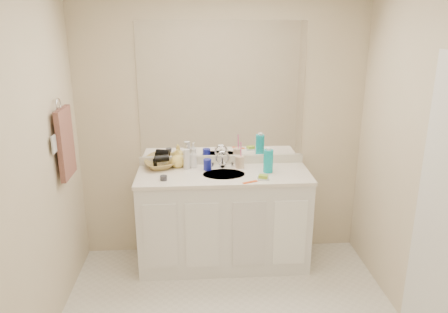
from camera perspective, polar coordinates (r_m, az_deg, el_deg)
wall_back at (r=3.99m, az=-0.30°, el=3.47°), size 2.60×0.02×2.40m
wall_left at (r=2.95m, az=-24.82°, el=-3.50°), size 0.02×2.60×2.40m
wall_right at (r=3.14m, az=25.69°, el=-2.34°), size 0.02×2.60×2.40m
vanity_cabinet at (r=4.00m, az=-0.05°, el=-8.33°), size 1.50×0.55×0.85m
countertop at (r=3.83m, az=-0.05°, el=-2.41°), size 1.52×0.57×0.03m
backsplash at (r=4.06m, az=-0.28°, el=-0.41°), size 1.52×0.03×0.08m
sink_basin at (r=3.81m, az=-0.03°, el=-2.47°), size 0.37×0.37×0.02m
faucet at (r=3.96m, az=-0.20°, el=-0.66°), size 0.02×0.02×0.11m
mirror at (r=3.91m, az=-0.31°, el=8.57°), size 1.48×0.01×1.20m
blue_mug at (r=3.90m, az=-2.17°, el=-1.05°), size 0.09×0.09×0.10m
tan_cup at (r=3.95m, az=2.07°, el=-0.71°), size 0.10×0.10×0.11m
toothbrush at (r=3.92m, az=2.23°, el=0.62°), size 0.02×0.04×0.19m
mouthwash_bottle at (r=3.84m, az=5.80°, el=-0.59°), size 0.10×0.10×0.20m
soap_dish at (r=3.70m, az=5.15°, el=-2.89°), size 0.10×0.08×0.01m
green_soap at (r=3.69m, az=5.16°, el=-2.62°), size 0.09×0.08×0.03m
orange_comb at (r=3.62m, az=3.43°, el=-3.35°), size 0.13×0.08×0.01m
dark_jar at (r=3.69m, az=-7.91°, el=-2.79°), size 0.07×0.07×0.04m
extra_white_bottle at (r=3.92m, az=-4.90°, el=-0.35°), size 0.07×0.07×0.18m
soap_bottle_white at (r=3.95m, az=-4.05°, el=-0.20°), size 0.09×0.09×0.18m
soap_bottle_cream at (r=3.97m, az=-4.91°, el=-0.30°), size 0.08×0.09×0.16m
soap_bottle_yellow at (r=3.97m, az=-6.08°, el=-0.25°), size 0.15×0.15×0.17m
wicker_basket at (r=3.98m, az=-8.41°, el=-1.07°), size 0.34×0.34×0.06m
hair_dryer at (r=3.96m, az=-8.16°, el=-0.28°), size 0.14×0.10×0.06m
towel_ring at (r=3.55m, az=-20.81°, el=6.30°), size 0.01×0.11×0.11m
hand_towel at (r=3.61m, az=-19.99°, el=1.66°), size 0.04×0.32×0.55m
switch_plate at (r=3.42m, az=-21.32°, el=1.52°), size 0.01×0.08×0.13m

